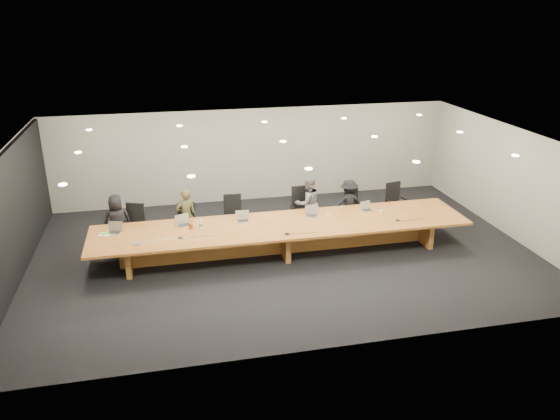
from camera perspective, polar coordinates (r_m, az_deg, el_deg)
The scene contains 29 objects.
ground at distance 13.33m, azimuth 0.28°, elevation -4.47°, with size 12.00×12.00×0.00m, color black.
back_wall at distance 16.54m, azimuth -2.79°, elevation 5.77°, with size 12.00×0.02×2.80m, color beige.
left_wall_panel at distance 12.94m, azimuth -26.30°, elevation -0.96°, with size 0.08×7.84×2.74m, color black.
conference_table at distance 13.12m, azimuth 0.28°, elevation -2.41°, with size 9.00×1.80×0.75m.
chair_far_left at distance 13.92m, azimuth -15.06°, elevation -1.63°, with size 0.56×0.56×1.10m, color black, non-canonical shape.
chair_left at distance 13.95m, azimuth -9.65°, elevation -1.34°, with size 0.51×0.51×1.01m, color black, non-canonical shape.
chair_mid_left at distance 14.14m, azimuth -4.90°, elevation -0.62°, with size 0.56×0.56×1.09m, color black, non-canonical shape.
chair_mid_right at distance 14.40m, azimuth 2.43°, elevation 0.09°, with size 0.61×0.61×1.20m, color black, non-canonical shape.
chair_right at distance 14.78m, azimuth 7.85°, elevation 0.10°, with size 0.52×0.52×1.03m, color black, non-canonical shape.
chair_far_right at distance 15.36m, azimuth 12.12°, elevation 0.78°, with size 0.56×0.56×1.10m, color black, non-canonical shape.
person_a at distance 13.88m, azimuth -16.64°, elevation -1.20°, with size 0.68×0.44×1.39m, color black.
person_b at distance 13.86m, azimuth -9.79°, elevation -0.60°, with size 0.51×0.34×1.41m, color #3D3B21.
person_c at distance 14.39m, azimuth 2.94°, elevation 0.71°, with size 0.73×0.57×1.50m, color slate.
person_d at distance 14.71m, azimuth 7.18°, elevation 0.66°, with size 0.86×0.49×1.33m, color black.
laptop_a at distance 13.05m, azimuth -16.97°, elevation -1.82°, with size 0.32×0.23×0.25m, color #C6B397, non-canonical shape.
laptop_b at distance 13.08m, azimuth -9.98°, elevation -1.10°, with size 0.34×0.25×0.27m, color tan, non-canonical shape.
laptop_c at distance 13.17m, azimuth -3.90°, elevation -0.69°, with size 0.32×0.24×0.26m, color #B9AE8D, non-canonical shape.
laptop_d at distance 13.47m, azimuth 3.29°, elevation -0.17°, with size 0.32×0.23×0.25m, color tan, non-canonical shape.
laptop_e at distance 14.00m, azimuth 9.15°, elevation 0.38°, with size 0.30×0.22×0.23m, color beige, non-canonical shape.
water_bottle at distance 12.78m, azimuth -8.29°, elevation -1.57°, with size 0.08×0.08×0.25m, color silver.
amber_mug at distance 12.93m, azimuth -9.30°, elevation -1.70°, with size 0.09×0.09×0.11m, color brown.
paper_cup_near at distance 13.44m, azimuth 5.00°, elevation -0.66°, with size 0.07×0.07×0.08m, color silver.
paper_cup_far at distance 13.89m, azimuth 10.50°, elevation -0.19°, with size 0.08×0.08×0.09m, color silver.
notepad at distance 13.07m, azimuth -17.82°, elevation -2.43°, with size 0.25×0.20×0.02m, color white.
lime_gadget at distance 13.07m, azimuth -17.83°, elevation -2.34°, with size 0.16×0.09×0.03m, color #54AD2E.
av_box at distance 12.36m, azimuth -14.69°, elevation -3.43°, with size 0.18×0.13×0.03m, color #A8A8AD.
mic_left at distance 12.47m, azimuth -10.41°, elevation -2.85°, with size 0.12×0.12×0.03m, color black.
mic_center at distance 12.47m, azimuth 0.75°, elevation -2.46°, with size 0.14×0.14×0.03m, color black.
mic_right at distance 13.54m, azimuth 12.21°, elevation -1.03°, with size 0.11×0.11×0.03m, color black.
Camera 1 is at (-2.67, -11.74, 5.72)m, focal length 35.00 mm.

